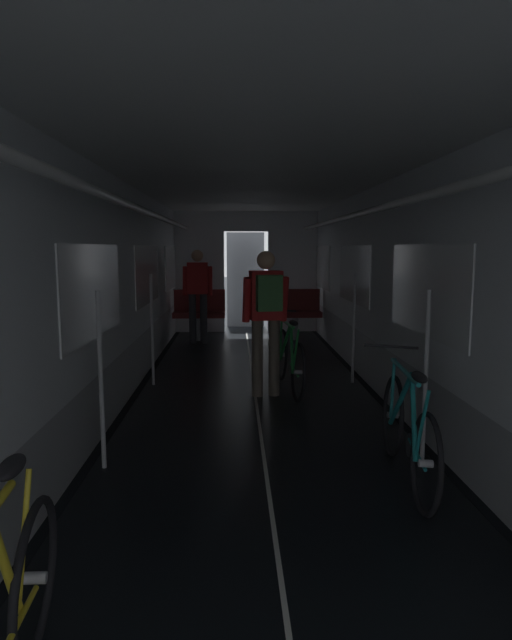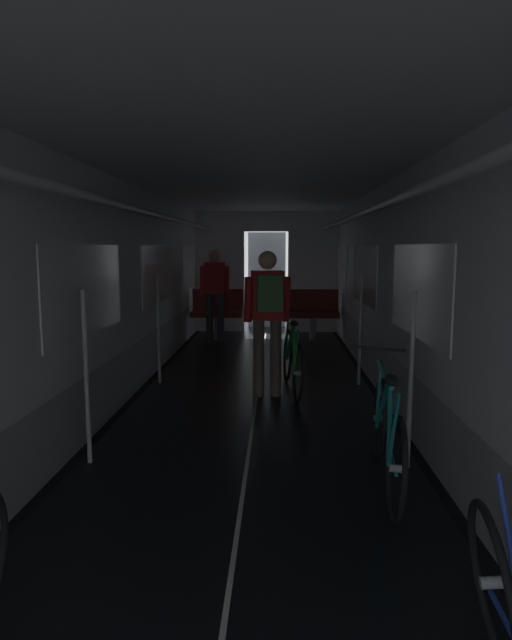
{
  "view_description": "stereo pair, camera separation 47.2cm",
  "coord_description": "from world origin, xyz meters",
  "px_view_note": "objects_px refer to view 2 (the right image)",
  "views": [
    {
      "loc": [
        -0.23,
        -2.01,
        1.72
      ],
      "look_at": [
        0.0,
        3.92,
        0.92
      ],
      "focal_mm": 30.29,
      "sensor_mm": 36.0,
      "label": 1
    },
    {
      "loc": [
        0.24,
        -2.01,
        1.72
      ],
      "look_at": [
        0.0,
        3.92,
        0.92
      ],
      "focal_mm": 30.29,
      "sensor_mm": 36.0,
      "label": 2
    }
  ],
  "objects_px": {
    "bicycle_green_in_aisle": "(292,360)",
    "person_standing_near_bench": "(215,289)",
    "bench_seat_far_left": "(217,309)",
    "bench_seat_far_right": "(313,310)",
    "person_cyclist_aisle": "(268,310)",
    "bicycle_teal": "(387,434)"
  },
  "relations": [
    {
      "from": "bicycle_green_in_aisle",
      "to": "person_standing_near_bench",
      "type": "relative_size",
      "value": 1.0
    },
    {
      "from": "bench_seat_far_left",
      "to": "person_standing_near_bench",
      "type": "height_order",
      "value": "person_standing_near_bench"
    },
    {
      "from": "bench_seat_far_right",
      "to": "bicycle_green_in_aisle",
      "type": "height_order",
      "value": "bench_seat_far_right"
    },
    {
      "from": "bench_seat_far_right",
      "to": "bicycle_green_in_aisle",
      "type": "xyz_separation_m",
      "value": [
        -0.48,
        -3.69,
        -0.18
      ]
    },
    {
      "from": "person_standing_near_bench",
      "to": "bench_seat_far_left",
      "type": "bearing_deg",
      "value": 90.41
    },
    {
      "from": "bench_seat_far_right",
      "to": "person_cyclist_aisle",
      "type": "xyz_separation_m",
      "value": [
        -0.77,
        -3.96,
        0.45
      ]
    },
    {
      "from": "bench_seat_far_left",
      "to": "bicycle_green_in_aisle",
      "type": "height_order",
      "value": "bench_seat_far_left"
    },
    {
      "from": "bicycle_teal",
      "to": "person_standing_near_bench",
      "type": "xyz_separation_m",
      "value": [
        -1.93,
        5.92,
        0.59
      ]
    },
    {
      "from": "person_cyclist_aisle",
      "to": "bicycle_green_in_aisle",
      "type": "xyz_separation_m",
      "value": [
        0.29,
        0.27,
        -0.63
      ]
    },
    {
      "from": "person_standing_near_bench",
      "to": "bicycle_teal",
      "type": "bearing_deg",
      "value": -71.89
    },
    {
      "from": "bench_seat_far_left",
      "to": "person_cyclist_aisle",
      "type": "distance_m",
      "value": 4.11
    },
    {
      "from": "bicycle_green_in_aisle",
      "to": "bicycle_teal",
      "type": "bearing_deg",
      "value": -76.73
    },
    {
      "from": "person_cyclist_aisle",
      "to": "person_standing_near_bench",
      "type": "relative_size",
      "value": 1.0
    },
    {
      "from": "bicycle_teal",
      "to": "person_standing_near_bench",
      "type": "bearing_deg",
      "value": 108.11
    },
    {
      "from": "person_cyclist_aisle",
      "to": "bicycle_green_in_aisle",
      "type": "height_order",
      "value": "person_cyclist_aisle"
    },
    {
      "from": "bench_seat_far_right",
      "to": "person_cyclist_aisle",
      "type": "bearing_deg",
      "value": -101.03
    },
    {
      "from": "bicycle_teal",
      "to": "bicycle_green_in_aisle",
      "type": "height_order",
      "value": "same"
    },
    {
      "from": "bench_seat_far_left",
      "to": "bicycle_teal",
      "type": "xyz_separation_m",
      "value": [
        1.94,
        -6.29,
        -0.18
      ]
    },
    {
      "from": "bicycle_teal",
      "to": "bicycle_green_in_aisle",
      "type": "bearing_deg",
      "value": 103.27
    },
    {
      "from": "bench_seat_far_left",
      "to": "person_cyclist_aisle",
      "type": "relative_size",
      "value": 0.58
    },
    {
      "from": "bicycle_teal",
      "to": "person_standing_near_bench",
      "type": "height_order",
      "value": "person_standing_near_bench"
    },
    {
      "from": "person_cyclist_aisle",
      "to": "person_standing_near_bench",
      "type": "xyz_separation_m",
      "value": [
        -1.03,
        3.58,
        -0.04
      ]
    }
  ]
}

